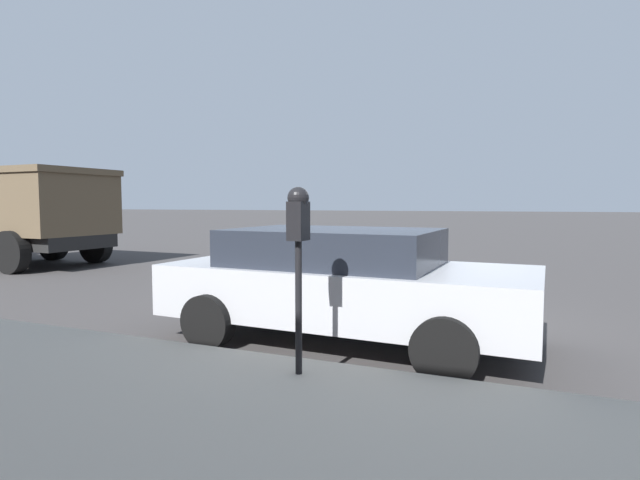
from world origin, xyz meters
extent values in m
plane|color=#3D3A3A|center=(0.00, 0.00, 0.00)|extent=(220.00, 220.00, 0.00)
cylinder|color=black|center=(-2.62, -0.01, 0.77)|extent=(0.06, 0.06, 1.19)
cube|color=black|center=(-2.62, -0.01, 1.53)|extent=(0.20, 0.14, 0.34)
sphere|color=black|center=(-2.62, -0.01, 1.74)|extent=(0.19, 0.19, 0.19)
cube|color=gold|center=(-2.52, -0.01, 1.49)|extent=(0.01, 0.11, 0.12)
cube|color=black|center=(-2.52, -0.01, 1.61)|extent=(0.01, 0.10, 0.08)
cube|color=#B7BABF|center=(-0.89, 0.14, 0.63)|extent=(2.07, 4.44, 0.62)
cube|color=#232833|center=(-0.89, 0.32, 1.16)|extent=(1.77, 2.51, 0.43)
cylinder|color=black|center=(0.02, -1.25, 0.32)|extent=(0.24, 0.65, 0.64)
cylinder|color=black|center=(-1.90, -1.18, 0.32)|extent=(0.24, 0.65, 0.64)
cylinder|color=black|center=(0.11, 1.46, 0.32)|extent=(0.24, 0.65, 0.64)
cylinder|color=black|center=(-1.80, 1.53, 0.32)|extent=(0.24, 0.65, 0.64)
cube|color=brown|center=(2.87, 10.66, 1.65)|extent=(2.59, 4.41, 1.56)
cube|color=brown|center=(2.87, 10.66, 2.51)|extent=(2.69, 4.51, 0.16)
cylinder|color=black|center=(4.12, 11.26, 0.52)|extent=(0.33, 1.05, 1.04)
cylinder|color=black|center=(1.60, 9.58, 0.52)|extent=(0.33, 1.05, 1.04)
cylinder|color=black|center=(4.07, 9.51, 0.52)|extent=(0.33, 1.05, 1.04)
camera|label=1|loc=(-6.56, -1.86, 1.68)|focal=28.00mm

